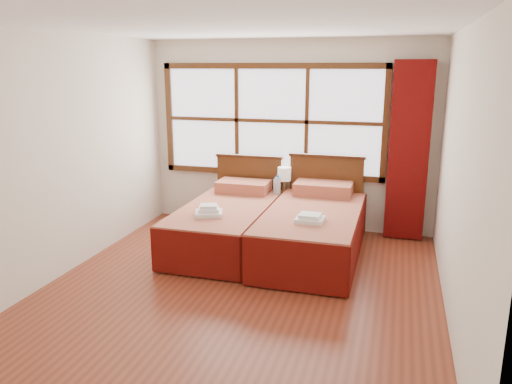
# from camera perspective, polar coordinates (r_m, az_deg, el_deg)

# --- Properties ---
(floor) EXTENTS (4.50, 4.50, 0.00)m
(floor) POSITION_cam_1_polar(r_m,az_deg,el_deg) (5.25, -1.78, -11.03)
(floor) COLOR brown
(floor) RESTS_ON ground
(ceiling) EXTENTS (4.50, 4.50, 0.00)m
(ceiling) POSITION_cam_1_polar(r_m,az_deg,el_deg) (4.77, -2.04, 18.53)
(ceiling) COLOR white
(ceiling) RESTS_ON wall_back
(wall_back) EXTENTS (4.00, 0.00, 4.00)m
(wall_back) POSITION_cam_1_polar(r_m,az_deg,el_deg) (6.99, 3.83, 6.46)
(wall_back) COLOR silver
(wall_back) RESTS_ON floor
(wall_left) EXTENTS (0.00, 4.50, 4.50)m
(wall_left) POSITION_cam_1_polar(r_m,az_deg,el_deg) (5.78, -21.18, 3.89)
(wall_left) COLOR silver
(wall_left) RESTS_ON floor
(wall_right) EXTENTS (0.00, 4.50, 4.50)m
(wall_right) POSITION_cam_1_polar(r_m,az_deg,el_deg) (4.65, 22.28, 1.46)
(wall_right) COLOR silver
(wall_right) RESTS_ON floor
(window) EXTENTS (3.16, 0.06, 1.56)m
(window) POSITION_cam_1_polar(r_m,az_deg,el_deg) (6.99, 1.77, 8.13)
(window) COLOR white
(window) RESTS_ON wall_back
(curtain) EXTENTS (0.50, 0.16, 2.30)m
(curtain) POSITION_cam_1_polar(r_m,az_deg,el_deg) (6.72, 17.04, 4.43)
(curtain) COLOR #650B0A
(curtain) RESTS_ON wall_back
(bed_left) EXTENTS (1.05, 2.07, 1.02)m
(bed_left) POSITION_cam_1_polar(r_m,az_deg,el_deg) (6.36, -3.22, -3.46)
(bed_left) COLOR #371A0B
(bed_left) RESTS_ON floor
(bed_right) EXTENTS (1.10, 2.14, 1.08)m
(bed_right) POSITION_cam_1_polar(r_m,az_deg,el_deg) (6.10, 6.61, -4.16)
(bed_right) COLOR #371A0B
(bed_right) RESTS_ON floor
(nightstand) EXTENTS (0.40, 0.40, 0.53)m
(nightstand) POSITION_cam_1_polar(r_m,az_deg,el_deg) (6.97, 3.00, -2.25)
(nightstand) COLOR #4A2710
(nightstand) RESTS_ON floor
(towels_left) EXTENTS (0.39, 0.36, 0.13)m
(towels_left) POSITION_cam_1_polar(r_m,az_deg,el_deg) (5.85, -5.42, -2.20)
(towels_left) COLOR white
(towels_left) RESTS_ON bed_left
(towels_right) EXTENTS (0.31, 0.27, 0.09)m
(towels_right) POSITION_cam_1_polar(r_m,az_deg,el_deg) (5.52, 6.20, -3.02)
(towels_right) COLOR white
(towels_right) RESTS_ON bed_right
(lamp) EXTENTS (0.18, 0.18, 0.36)m
(lamp) POSITION_cam_1_polar(r_m,az_deg,el_deg) (6.87, 3.26, 1.98)
(lamp) COLOR gold
(lamp) RESTS_ON nightstand
(bottle_near) EXTENTS (0.06, 0.06, 0.24)m
(bottle_near) POSITION_cam_1_polar(r_m,az_deg,el_deg) (6.82, 2.26, 0.65)
(bottle_near) COLOR #ABC7DC
(bottle_near) RESTS_ON nightstand
(bottle_far) EXTENTS (0.07, 0.07, 0.28)m
(bottle_far) POSITION_cam_1_polar(r_m,az_deg,el_deg) (6.77, 2.52, 0.70)
(bottle_far) COLOR #ABC7DC
(bottle_far) RESTS_ON nightstand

